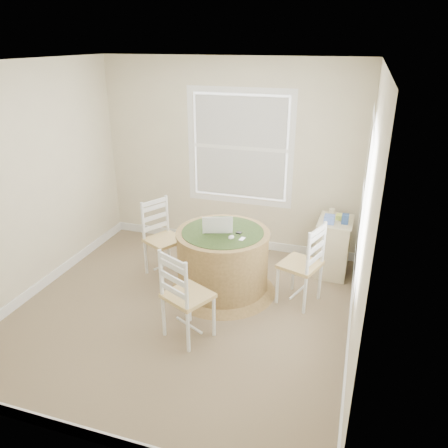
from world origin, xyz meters
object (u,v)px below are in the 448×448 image
(chair_left, at_px, (165,240))
(chair_right, at_px, (300,264))
(laptop, at_px, (218,228))
(round_table, at_px, (223,259))
(chair_near, at_px, (188,295))
(corner_chest, at_px, (333,247))

(chair_left, distance_m, chair_right, 1.72)
(chair_left, height_order, laptop, laptop)
(round_table, height_order, laptop, laptop)
(chair_near, xyz_separation_m, laptop, (-0.00, 0.93, 0.33))
(round_table, xyz_separation_m, corner_chest, (1.20, 0.84, -0.05))
(chair_near, relative_size, chair_right, 1.00)
(chair_left, bearing_deg, corner_chest, -43.23)
(chair_near, xyz_separation_m, corner_chest, (1.26, 1.76, -0.11))
(round_table, distance_m, chair_left, 0.84)
(round_table, bearing_deg, chair_left, 176.93)
(chair_left, relative_size, chair_near, 1.00)
(round_table, relative_size, chair_near, 1.32)
(laptop, bearing_deg, chair_left, -31.86)
(round_table, distance_m, laptop, 0.39)
(chair_right, distance_m, laptop, 1.01)
(corner_chest, bearing_deg, round_table, -143.46)
(laptop, bearing_deg, chair_near, 70.95)
(chair_right, height_order, laptop, laptop)
(chair_left, xyz_separation_m, corner_chest, (2.02, 0.66, -0.11))
(round_table, bearing_deg, corner_chest, 43.99)
(chair_near, bearing_deg, round_table, -67.72)
(round_table, xyz_separation_m, laptop, (-0.06, 0.00, 0.38))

